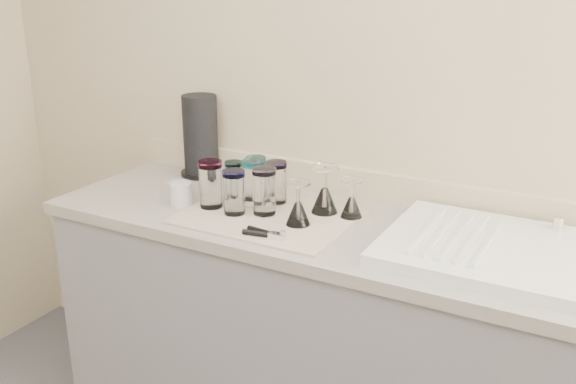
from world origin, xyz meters
The scene contains 16 objects.
counter_unit centered at (0.00, 1.20, 0.45)m, with size 2.06×0.62×0.90m.
sink_unit centered at (0.55, 1.20, 0.92)m, with size 0.82×0.50×0.22m.
dish_towel centered at (-0.27, 1.15, 0.90)m, with size 0.55×0.42×0.01m, color beige.
tumbler_teal centered at (-0.48, 1.27, 0.97)m, with size 0.06×0.06×0.12m.
tumbler_cyan centered at (-0.40, 1.29, 0.98)m, with size 0.07×0.07×0.15m.
tumbler_purple centered at (-0.30, 1.27, 0.98)m, with size 0.07×0.07×0.15m.
tumbler_magenta centered at (-0.48, 1.13, 0.99)m, with size 0.08×0.08×0.16m.
tumbler_blue centered at (-0.37, 1.11, 0.98)m, with size 0.07×0.07×0.15m.
tumbler_lavender centered at (-0.28, 1.16, 0.99)m, with size 0.08×0.08×0.16m.
tumbler_extra centered at (-0.37, 1.22, 0.99)m, with size 0.08×0.08×0.15m.
goblet_back_left centered at (-0.12, 1.26, 0.96)m, with size 0.09×0.09×0.16m.
goblet_back_right centered at (-0.02, 1.27, 0.95)m, with size 0.07×0.07×0.13m.
goblet_front_left centered at (-0.14, 1.13, 0.96)m, with size 0.08×0.08×0.14m.
can_opener centered at (-0.18, 0.99, 0.92)m, with size 0.14×0.05×0.02m.
white_mug centered at (-0.59, 1.11, 0.94)m, with size 0.12×0.10×0.08m.
paper_towel_roll centered at (-0.73, 1.43, 1.05)m, with size 0.17×0.17×0.32m.
Camera 1 is at (0.73, -0.54, 1.67)m, focal length 40.00 mm.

